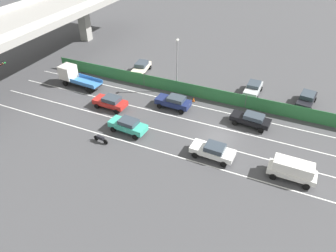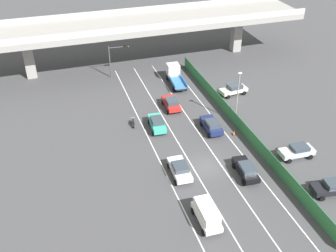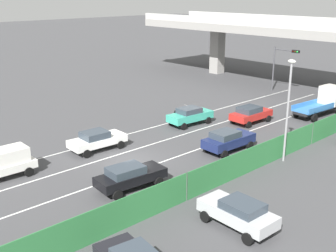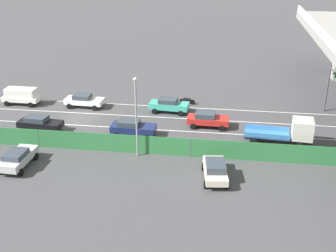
{
  "view_description": "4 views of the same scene",
  "coord_description": "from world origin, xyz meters",
  "px_view_note": "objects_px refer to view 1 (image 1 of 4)",
  "views": [
    {
      "loc": [
        -27.7,
        -6.04,
        21.59
      ],
      "look_at": [
        -2.97,
        4.94,
        1.96
      ],
      "focal_mm": 33.13,
      "sensor_mm": 36.0,
      "label": 1
    },
    {
      "loc": [
        -15.94,
        -34.24,
        30.06
      ],
      "look_at": [
        -2.83,
        6.52,
        2.34
      ],
      "focal_mm": 42.77,
      "sensor_mm": 36.0,
      "label": 2
    },
    {
      "loc": [
        23.46,
        -18.09,
        12.07
      ],
      "look_at": [
        -2.52,
        6.19,
        0.82
      ],
      "focal_mm": 45.95,
      "sensor_mm": 36.0,
      "label": 3
    },
    {
      "loc": [
        42.16,
        15.99,
        18.53
      ],
      "look_at": [
        2.66,
        10.5,
        0.93
      ],
      "focal_mm": 45.87,
      "sensor_mm": 36.0,
      "label": 4
    }
  ],
  "objects_px": {
    "car_sedan_white": "(213,150)",
    "parked_sedan_cream": "(141,67)",
    "car_sedan_black": "(251,119)",
    "traffic_cone": "(194,99)",
    "car_taxi_teal": "(128,125)",
    "motorcycle": "(101,139)",
    "flatbed_truck_blue": "(73,76)",
    "car_van_white": "(293,169)",
    "car_sedan_navy": "(174,101)",
    "street_lamp": "(177,61)",
    "car_sedan_red": "(110,102)",
    "parked_wagon_silver": "(253,88)",
    "parked_sedan_dark": "(307,99)"
  },
  "relations": [
    {
      "from": "car_sedan_red",
      "to": "street_lamp",
      "type": "bearing_deg",
      "value": -38.83
    },
    {
      "from": "parked_sedan_cream",
      "to": "traffic_cone",
      "type": "xyz_separation_m",
      "value": [
        -4.92,
        -10.39,
        -0.6
      ]
    },
    {
      "from": "parked_sedan_dark",
      "to": "parked_sedan_cream",
      "type": "bearing_deg",
      "value": 90.55
    },
    {
      "from": "car_sedan_white",
      "to": "flatbed_truck_blue",
      "type": "xyz_separation_m",
      "value": [
        7.11,
        23.05,
        0.52
      ]
    },
    {
      "from": "car_taxi_teal",
      "to": "traffic_cone",
      "type": "relative_size",
      "value": 6.89
    },
    {
      "from": "motorcycle",
      "to": "street_lamp",
      "type": "height_order",
      "value": "street_lamp"
    },
    {
      "from": "car_sedan_red",
      "to": "motorcycle",
      "type": "bearing_deg",
      "value": -156.69
    },
    {
      "from": "car_sedan_red",
      "to": "street_lamp",
      "type": "relative_size",
      "value": 0.59
    },
    {
      "from": "parked_sedan_cream",
      "to": "car_sedan_black",
      "type": "bearing_deg",
      "value": -111.67
    },
    {
      "from": "car_sedan_white",
      "to": "traffic_cone",
      "type": "height_order",
      "value": "car_sedan_white"
    },
    {
      "from": "car_sedan_red",
      "to": "parked_wagon_silver",
      "type": "distance_m",
      "value": 19.37
    },
    {
      "from": "motorcycle",
      "to": "car_sedan_navy",
      "type": "bearing_deg",
      "value": -25.18
    },
    {
      "from": "motorcycle",
      "to": "parked_sedan_dark",
      "type": "distance_m",
      "value": 26.57
    },
    {
      "from": "car_sedan_white",
      "to": "flatbed_truck_blue",
      "type": "relative_size",
      "value": 0.71
    },
    {
      "from": "car_sedan_navy",
      "to": "street_lamp",
      "type": "height_order",
      "value": "street_lamp"
    },
    {
      "from": "car_taxi_teal",
      "to": "car_sedan_white",
      "type": "bearing_deg",
      "value": -91.62
    },
    {
      "from": "flatbed_truck_blue",
      "to": "parked_sedan_cream",
      "type": "relative_size",
      "value": 1.44
    },
    {
      "from": "parked_sedan_dark",
      "to": "car_sedan_white",
      "type": "bearing_deg",
      "value": 151.48
    },
    {
      "from": "car_van_white",
      "to": "car_taxi_teal",
      "type": "height_order",
      "value": "car_van_white"
    },
    {
      "from": "car_taxi_teal",
      "to": "parked_wagon_silver",
      "type": "height_order",
      "value": "car_taxi_teal"
    },
    {
      "from": "car_sedan_black",
      "to": "parked_sedan_cream",
      "type": "bearing_deg",
      "value": 68.33
    },
    {
      "from": "flatbed_truck_blue",
      "to": "street_lamp",
      "type": "distance_m",
      "value": 15.21
    },
    {
      "from": "car_sedan_white",
      "to": "car_sedan_navy",
      "type": "xyz_separation_m",
      "value": [
        7.14,
        7.43,
        0.06
      ]
    },
    {
      "from": "car_sedan_white",
      "to": "car_sedan_black",
      "type": "bearing_deg",
      "value": -18.47
    },
    {
      "from": "car_van_white",
      "to": "street_lamp",
      "type": "relative_size",
      "value": 0.59
    },
    {
      "from": "car_taxi_teal",
      "to": "motorcycle",
      "type": "relative_size",
      "value": 2.35
    },
    {
      "from": "car_sedan_navy",
      "to": "car_taxi_teal",
      "type": "bearing_deg",
      "value": 157.97
    },
    {
      "from": "car_sedan_navy",
      "to": "street_lamp",
      "type": "bearing_deg",
      "value": 17.94
    },
    {
      "from": "car_taxi_teal",
      "to": "car_sedan_white",
      "type": "height_order",
      "value": "car_taxi_teal"
    },
    {
      "from": "car_sedan_red",
      "to": "motorcycle",
      "type": "distance_m",
      "value": 7.06
    },
    {
      "from": "car_sedan_black",
      "to": "flatbed_truck_blue",
      "type": "bearing_deg",
      "value": 90.28
    },
    {
      "from": "car_sedan_red",
      "to": "parked_sedan_cream",
      "type": "relative_size",
      "value": 0.98
    },
    {
      "from": "car_sedan_white",
      "to": "parked_sedan_cream",
      "type": "height_order",
      "value": "parked_sedan_cream"
    },
    {
      "from": "car_van_white",
      "to": "car_taxi_teal",
      "type": "relative_size",
      "value": 0.98
    },
    {
      "from": "parked_wagon_silver",
      "to": "traffic_cone",
      "type": "bearing_deg",
      "value": 127.62
    },
    {
      "from": "car_sedan_white",
      "to": "car_sedan_navy",
      "type": "distance_m",
      "value": 10.3
    },
    {
      "from": "flatbed_truck_blue",
      "to": "street_lamp",
      "type": "bearing_deg",
      "value": -73.54
    },
    {
      "from": "parked_sedan_dark",
      "to": "parked_wagon_silver",
      "type": "distance_m",
      "value": 6.91
    },
    {
      "from": "car_taxi_teal",
      "to": "car_sedan_red",
      "type": "distance_m",
      "value": 5.82
    },
    {
      "from": "flatbed_truck_blue",
      "to": "parked_wagon_silver",
      "type": "xyz_separation_m",
      "value": [
        7.74,
        -24.18,
        -0.49
      ]
    },
    {
      "from": "car_taxi_teal",
      "to": "car_sedan_red",
      "type": "xyz_separation_m",
      "value": [
        3.55,
        4.61,
        -0.01
      ]
    },
    {
      "from": "car_sedan_red",
      "to": "street_lamp",
      "type": "height_order",
      "value": "street_lamp"
    },
    {
      "from": "car_sedan_black",
      "to": "car_van_white",
      "type": "bearing_deg",
      "value": -143.15
    },
    {
      "from": "car_taxi_teal",
      "to": "flatbed_truck_blue",
      "type": "relative_size",
      "value": 0.7
    },
    {
      "from": "car_sedan_red",
      "to": "flatbed_truck_blue",
      "type": "xyz_separation_m",
      "value": [
        3.27,
        8.24,
        0.48
      ]
    },
    {
      "from": "car_van_white",
      "to": "car_sedan_navy",
      "type": "xyz_separation_m",
      "value": [
        7.01,
        15.17,
        -0.21
      ]
    },
    {
      "from": "car_sedan_white",
      "to": "flatbed_truck_blue",
      "type": "height_order",
      "value": "flatbed_truck_blue"
    },
    {
      "from": "car_van_white",
      "to": "car_sedan_navy",
      "type": "bearing_deg",
      "value": 65.19
    },
    {
      "from": "flatbed_truck_blue",
      "to": "traffic_cone",
      "type": "height_order",
      "value": "flatbed_truck_blue"
    },
    {
      "from": "car_sedan_red",
      "to": "street_lamp",
      "type": "xyz_separation_m",
      "value": [
        7.49,
        -6.03,
        3.63
      ]
    }
  ]
}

